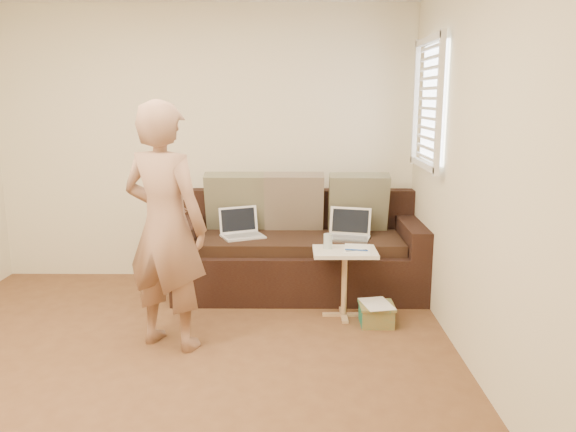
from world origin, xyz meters
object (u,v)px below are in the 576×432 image
at_px(sofa, 299,246).
at_px(drinking_glass, 328,241).
at_px(laptop_silver, 348,239).
at_px(striped_box, 376,314).
at_px(person, 165,227).
at_px(side_table, 344,283).
at_px(laptop_white, 243,237).

relative_size(sofa, drinking_glass, 18.33).
xyz_separation_m(laptop_silver, striped_box, (0.17, -0.67, -0.43)).
xyz_separation_m(person, striped_box, (1.54, 0.38, -0.79)).
xyz_separation_m(sofa, striped_box, (0.60, -0.80, -0.34)).
height_order(person, side_table, person).
distance_m(drinking_glass, striped_box, 0.69).
height_order(side_table, striped_box, side_table).
distance_m(sofa, laptop_white, 0.52).
bearing_deg(drinking_glass, laptop_silver, 65.21).
height_order(sofa, person, person).
xyz_separation_m(laptop_white, drinking_glass, (0.73, -0.51, 0.10)).
bearing_deg(side_table, laptop_silver, 81.79).
relative_size(laptop_white, drinking_glass, 3.00).
bearing_deg(sofa, drinking_glass, -68.90).
xyz_separation_m(laptop_silver, side_table, (-0.07, -0.49, -0.24)).
distance_m(laptop_silver, drinking_glass, 0.50).
bearing_deg(striped_box, drinking_glass, 149.17).
xyz_separation_m(laptop_silver, laptop_white, (-0.93, 0.07, 0.00)).
bearing_deg(side_table, striped_box, -36.11).
bearing_deg(sofa, striped_box, -53.28).
bearing_deg(striped_box, laptop_silver, 104.28).
bearing_deg(person, sofa, -106.23).
bearing_deg(sofa, side_table, -60.30).
height_order(laptop_silver, drinking_glass, drinking_glass).
distance_m(laptop_silver, person, 1.76).
relative_size(drinking_glass, striped_box, 0.44).
bearing_deg(laptop_white, drinking_glass, -58.81).
bearing_deg(laptop_silver, laptop_white, -168.99).
height_order(laptop_white, striped_box, laptop_white).
relative_size(sofa, person, 1.26).
relative_size(sofa, laptop_white, 6.12).
relative_size(laptop_silver, striped_box, 1.37).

